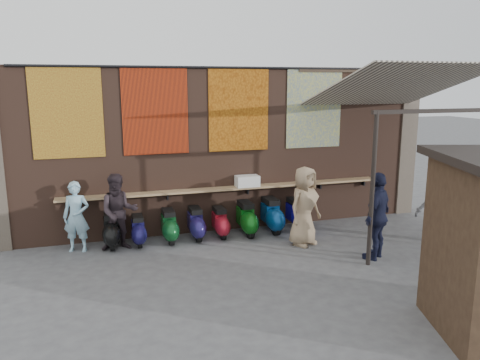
# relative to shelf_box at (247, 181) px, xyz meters

# --- Properties ---
(ground) EXTENTS (70.00, 70.00, 0.00)m
(ground) POSITION_rel_shelf_box_xyz_m (-0.46, -2.30, -1.26)
(ground) COLOR #474749
(ground) RESTS_ON ground
(brick_wall) EXTENTS (10.00, 0.40, 4.00)m
(brick_wall) POSITION_rel_shelf_box_xyz_m (-0.46, 0.40, 0.74)
(brick_wall) COLOR brown
(brick_wall) RESTS_ON ground
(pier_right) EXTENTS (0.50, 0.50, 4.00)m
(pier_right) POSITION_rel_shelf_box_xyz_m (4.74, 0.40, 0.74)
(pier_right) COLOR #4C4238
(pier_right) RESTS_ON ground
(eating_counter) EXTENTS (8.00, 0.32, 0.05)m
(eating_counter) POSITION_rel_shelf_box_xyz_m (-0.46, 0.03, -0.16)
(eating_counter) COLOR #9E7A51
(eating_counter) RESTS_ON brick_wall
(shelf_box) EXTENTS (0.57, 0.33, 0.27)m
(shelf_box) POSITION_rel_shelf_box_xyz_m (0.00, 0.00, 0.00)
(shelf_box) COLOR white
(shelf_box) RESTS_ON eating_counter
(tapestry_redgold) EXTENTS (1.50, 0.02, 2.00)m
(tapestry_redgold) POSITION_rel_shelf_box_xyz_m (-4.06, 0.18, 1.74)
(tapestry_redgold) COLOR maroon
(tapestry_redgold) RESTS_ON brick_wall
(tapestry_sun) EXTENTS (1.50, 0.02, 2.00)m
(tapestry_sun) POSITION_rel_shelf_box_xyz_m (-2.16, 0.18, 1.74)
(tapestry_sun) COLOR red
(tapestry_sun) RESTS_ON brick_wall
(tapestry_orange) EXTENTS (1.50, 0.02, 2.00)m
(tapestry_orange) POSITION_rel_shelf_box_xyz_m (-0.16, 0.18, 1.74)
(tapestry_orange) COLOR #AE6315
(tapestry_orange) RESTS_ON brick_wall
(tapestry_multi) EXTENTS (1.50, 0.02, 2.00)m
(tapestry_multi) POSITION_rel_shelf_box_xyz_m (1.84, 0.18, 1.74)
(tapestry_multi) COLOR #2B49A0
(tapestry_multi) RESTS_ON brick_wall
(hang_rail) EXTENTS (9.50, 0.06, 0.06)m
(hang_rail) POSITION_rel_shelf_box_xyz_m (-0.46, 0.17, 2.72)
(hang_rail) COLOR black
(hang_rail) RESTS_ON brick_wall
(scooter_stool_0) EXTENTS (0.37, 0.82, 0.78)m
(scooter_stool_0) POSITION_rel_shelf_box_xyz_m (-3.30, -0.25, -0.87)
(scooter_stool_0) COLOR black
(scooter_stool_0) RESTS_ON ground
(scooter_stool_1) EXTENTS (0.32, 0.71, 0.67)m
(scooter_stool_1) POSITION_rel_shelf_box_xyz_m (-2.71, -0.31, -0.92)
(scooter_stool_1) COLOR #17144C
(scooter_stool_1) RESTS_ON ground
(scooter_stool_2) EXTENTS (0.36, 0.79, 0.75)m
(scooter_stool_2) POSITION_rel_shelf_box_xyz_m (-2.00, -0.30, -0.89)
(scooter_stool_2) COLOR #0D451D
(scooter_stool_2) RESTS_ON ground
(scooter_stool_3) EXTENTS (0.35, 0.79, 0.75)m
(scooter_stool_3) POSITION_rel_shelf_box_xyz_m (-1.36, -0.28, -0.89)
(scooter_stool_3) COLOR #1E1752
(scooter_stool_3) RESTS_ON ground
(scooter_stool_4) EXTENTS (0.33, 0.74, 0.70)m
(scooter_stool_4) POSITION_rel_shelf_box_xyz_m (-0.77, -0.29, -0.91)
(scooter_stool_4) COLOR maroon
(scooter_stool_4) RESTS_ON ground
(scooter_stool_5) EXTENTS (0.38, 0.85, 0.81)m
(scooter_stool_5) POSITION_rel_shelf_box_xyz_m (-0.13, -0.35, -0.86)
(scooter_stool_5) COLOR #0B5212
(scooter_stool_5) RESTS_ON ground
(scooter_stool_6) EXTENTS (0.40, 0.88, 0.84)m
(scooter_stool_6) POSITION_rel_shelf_box_xyz_m (0.53, -0.32, -0.84)
(scooter_stool_6) COLOR navy
(scooter_stool_6) RESTS_ON ground
(scooter_stool_7) EXTENTS (0.37, 0.82, 0.78)m
(scooter_stool_7) POSITION_rel_shelf_box_xyz_m (1.19, -0.33, -0.87)
(scooter_stool_7) COLOR #120C8D
(scooter_stool_7) RESTS_ON ground
(diner_left) EXTENTS (0.64, 0.50, 1.56)m
(diner_left) POSITION_rel_shelf_box_xyz_m (-4.01, -0.30, -0.48)
(diner_left) COLOR #95C4DA
(diner_left) RESTS_ON ground
(diner_right) EXTENTS (0.83, 0.65, 1.71)m
(diner_right) POSITION_rel_shelf_box_xyz_m (-3.11, -0.47, -0.41)
(diner_right) COLOR #2C2228
(diner_right) RESTS_ON ground
(shopper_navy) EXTENTS (1.14, 1.00, 1.84)m
(shopper_navy) POSITION_rel_shelf_box_xyz_m (1.98, -2.62, -0.34)
(shopper_navy) COLOR #171A34
(shopper_navy) RESTS_ON ground
(shopper_grey) EXTENTS (1.29, 0.83, 1.89)m
(shopper_grey) POSITION_rel_shelf_box_xyz_m (4.06, -2.06, -0.32)
(shopper_grey) COLOR #5B5B60
(shopper_grey) RESTS_ON ground
(shopper_tan) EXTENTS (1.04, 0.90, 1.81)m
(shopper_tan) POSITION_rel_shelf_box_xyz_m (0.91, -1.38, -0.36)
(shopper_tan) COLOR #A08566
(shopper_tan) RESTS_ON ground
(awning_canvas) EXTENTS (3.20, 3.28, 0.97)m
(awning_canvas) POSITION_rel_shelf_box_xyz_m (3.04, -1.40, 2.29)
(awning_canvas) COLOR beige
(awning_canvas) RESTS_ON brick_wall
(awning_ledger) EXTENTS (3.30, 0.08, 0.12)m
(awning_ledger) POSITION_rel_shelf_box_xyz_m (3.04, 0.19, 2.69)
(awning_ledger) COLOR #33261C
(awning_ledger) RESTS_ON brick_wall
(awning_header) EXTENTS (3.00, 0.08, 0.08)m
(awning_header) POSITION_rel_shelf_box_xyz_m (3.04, -2.90, 1.82)
(awning_header) COLOR black
(awning_header) RESTS_ON awning_post_left
(awning_post_left) EXTENTS (0.09, 0.09, 3.10)m
(awning_post_left) POSITION_rel_shelf_box_xyz_m (1.64, -2.90, 0.29)
(awning_post_left) COLOR black
(awning_post_left) RESTS_ON ground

